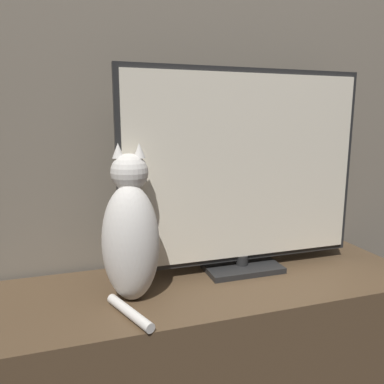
# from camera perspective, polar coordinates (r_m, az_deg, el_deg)

# --- Properties ---
(wall_back) EXTENTS (4.80, 0.05, 2.60)m
(wall_back) POSITION_cam_1_polar(r_m,az_deg,el_deg) (1.47, -2.08, 22.50)
(wall_back) COLOR #756B5B
(wall_back) RESTS_ON ground_plane
(tv_stand) EXTENTS (1.53, 0.47, 0.46)m
(tv_stand) POSITION_cam_1_polar(r_m,az_deg,el_deg) (1.41, 1.62, -22.45)
(tv_stand) COLOR brown
(tv_stand) RESTS_ON ground_plane
(tv) EXTENTS (0.88, 0.17, 0.71)m
(tv) POSITION_cam_1_polar(r_m,az_deg,el_deg) (1.33, 7.92, 2.93)
(tv) COLOR black
(tv) RESTS_ON tv_stand
(cat) EXTENTS (0.20, 0.31, 0.48)m
(cat) POSITION_cam_1_polar(r_m,az_deg,el_deg) (1.14, -9.32, -6.48)
(cat) COLOR silver
(cat) RESTS_ON tv_stand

